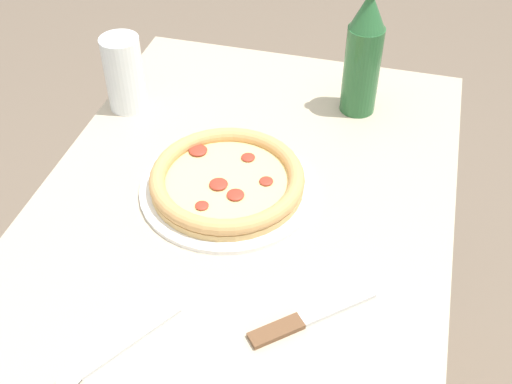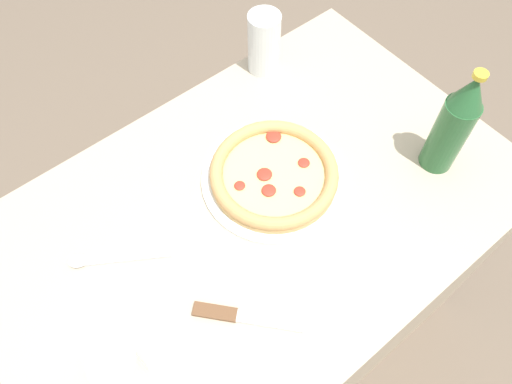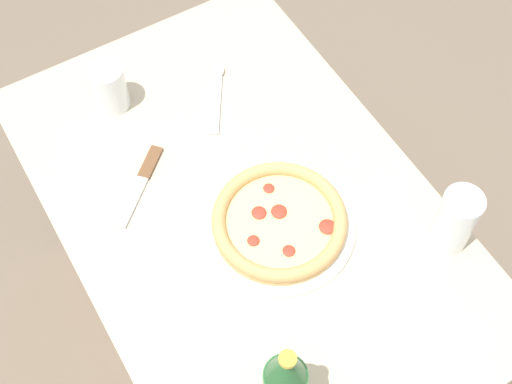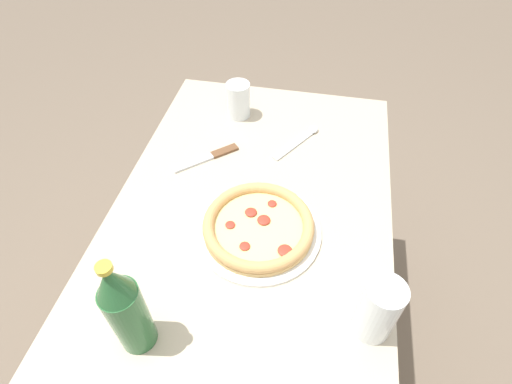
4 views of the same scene
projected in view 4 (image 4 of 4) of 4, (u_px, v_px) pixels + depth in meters
ground_plane at (253, 333)px, 1.56m from camera, size 8.00×8.00×0.00m
table at (252, 284)px, 1.28m from camera, size 1.07×0.69×0.76m
pizza_veggie at (258, 227)px, 0.93m from camera, size 0.30×0.30×0.04m
glass_cola at (238, 102)px, 1.22m from camera, size 0.07×0.07×0.11m
glass_iced_tea at (377, 311)px, 0.74m from camera, size 0.07×0.07×0.15m
beer_bottle at (125, 308)px, 0.69m from camera, size 0.07×0.07×0.26m
knife at (209, 157)px, 1.12m from camera, size 0.15×0.16×0.01m
spoon at (302, 139)px, 1.17m from camera, size 0.17×0.12×0.01m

